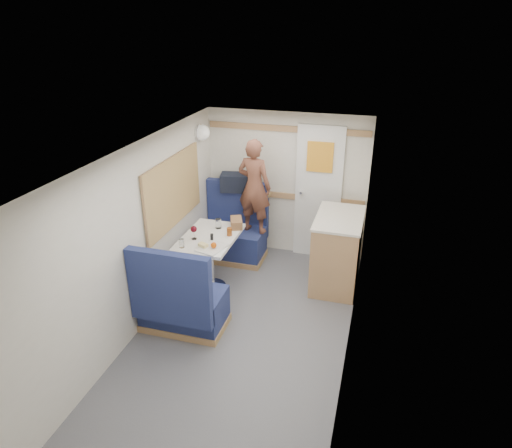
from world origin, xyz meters
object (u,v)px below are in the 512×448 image
(pepper_grinder, at_px, (212,237))
(salt_grinder, at_px, (212,236))
(beer_glass, at_px, (229,232))
(duffel_bag, at_px, (239,182))
(bench_far, at_px, (233,237))
(galley_counter, at_px, (337,250))
(wine_glass, at_px, (194,230))
(dinette_table, at_px, (210,248))
(tumbler_right, at_px, (218,223))
(tray, at_px, (212,248))
(cheese_block, at_px, (203,245))
(person, at_px, (254,187))
(orange_fruit, at_px, (214,245))
(bread_loaf, at_px, (236,223))
(tumbler_left, at_px, (181,243))
(dome_light, at_px, (202,132))
(bench_near, at_px, (181,306))

(pepper_grinder, bearing_deg, salt_grinder, 104.93)
(beer_glass, bearing_deg, duffel_bag, 101.51)
(bench_far, xyz_separation_m, galley_counter, (1.47, -0.31, 0.17))
(wine_glass, xyz_separation_m, pepper_grinder, (0.22, 0.01, -0.08))
(dinette_table, bearing_deg, tumbler_right, 84.49)
(tray, distance_m, salt_grinder, 0.23)
(cheese_block, bearing_deg, person, 76.85)
(bench_far, relative_size, orange_fruit, 15.56)
(person, distance_m, wine_glass, 1.09)
(dinette_table, xyz_separation_m, salt_grinder, (0.07, -0.07, 0.20))
(beer_glass, height_order, bread_loaf, bread_loaf)
(galley_counter, distance_m, beer_glass, 1.36)
(salt_grinder, bearing_deg, pepper_grinder, -75.07)
(dinette_table, height_order, galley_counter, galley_counter)
(tumbler_left, bearing_deg, orange_fruit, 8.75)
(orange_fruit, distance_m, bread_loaf, 0.65)
(tumbler_left, bearing_deg, duffel_bag, 81.86)
(person, xyz_separation_m, wine_glass, (-0.46, -0.97, -0.24))
(galley_counter, bearing_deg, dome_light, 170.82)
(wine_glass, bearing_deg, bench_near, -79.14)
(tumbler_right, distance_m, bread_loaf, 0.23)
(tumbler_right, bearing_deg, tray, -77.16)
(duffel_bag, xyz_separation_m, bread_loaf, (0.21, -0.77, -0.25))
(galley_counter, height_order, wine_glass, galley_counter)
(dome_light, xyz_separation_m, orange_fruit, (0.56, -1.15, -0.98))
(dome_light, distance_m, tray, 1.62)
(wine_glass, distance_m, tumbler_right, 0.41)
(dome_light, bearing_deg, duffel_bag, 33.73)
(tumbler_right, bearing_deg, salt_grinder, -82.48)
(salt_grinder, bearing_deg, tray, -69.49)
(bench_near, height_order, duffel_bag, duffel_bag)
(orange_fruit, bearing_deg, pepper_grinder, 116.77)
(bread_loaf, bearing_deg, dome_light, 140.91)
(dinette_table, height_order, orange_fruit, orange_fruit)
(bench_near, bearing_deg, beer_glass, 76.68)
(bench_far, distance_m, tumbler_left, 1.32)
(dome_light, height_order, salt_grinder, dome_light)
(galley_counter, distance_m, pepper_grinder, 1.57)
(cheese_block, bearing_deg, beer_glass, 64.97)
(dinette_table, xyz_separation_m, galley_counter, (1.47, 0.55, -0.10))
(cheese_block, distance_m, beer_glass, 0.43)
(tumbler_right, xyz_separation_m, salt_grinder, (0.04, -0.32, -0.02))
(tumbler_left, distance_m, salt_grinder, 0.38)
(duffel_bag, xyz_separation_m, cheese_block, (0.03, -1.42, -0.26))
(person, relative_size, salt_grinder, 13.90)
(cheese_block, height_order, wine_glass, wine_glass)
(wine_glass, bearing_deg, beer_glass, 29.17)
(tray, bearing_deg, tumbler_left, -168.37)
(dome_light, relative_size, duffel_bag, 0.40)
(bench_near, height_order, tray, bench_near)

